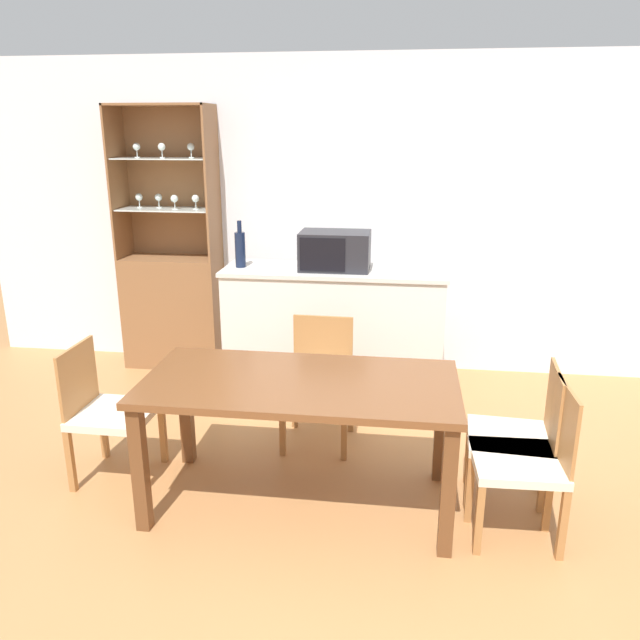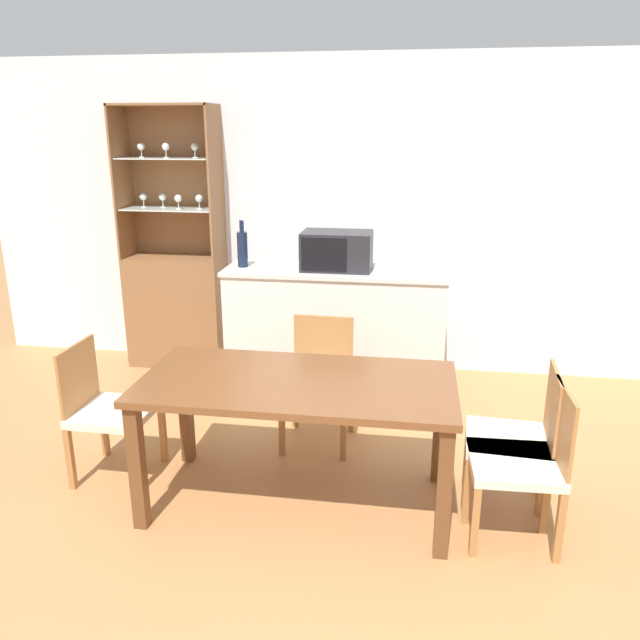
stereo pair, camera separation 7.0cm
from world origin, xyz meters
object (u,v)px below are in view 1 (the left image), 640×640
at_px(dining_chair_side_right_near, 526,460).
at_px(wine_bottle, 240,249).
at_px(dining_table, 300,397).
at_px(dining_chair_side_right_far, 518,437).
at_px(dining_chair_head_far, 319,381).
at_px(dining_chair_side_left_far, 108,412).
at_px(display_cabinet, 173,293).
at_px(microwave, 335,251).

relative_size(dining_chair_side_right_near, wine_bottle, 2.33).
height_order(dining_table, dining_chair_side_right_far, dining_chair_side_right_far).
relative_size(dining_chair_head_far, dining_chair_side_left_far, 1.00).
height_order(dining_table, dining_chair_side_right_near, dining_chair_side_right_near).
xyz_separation_m(dining_table, dining_chair_side_left_far, (-1.15, 0.12, -0.22)).
height_order(display_cabinet, dining_chair_side_right_near, display_cabinet).
relative_size(dining_chair_side_right_far, wine_bottle, 2.33).
distance_m(dining_chair_head_far, wine_bottle, 1.24).
height_order(dining_chair_side_right_near, wine_bottle, wine_bottle).
relative_size(dining_chair_side_right_far, dining_chair_side_left_far, 1.00).
height_order(dining_chair_head_far, dining_chair_side_left_far, same).
xyz_separation_m(dining_chair_side_left_far, microwave, (1.17, 1.37, 0.72)).
bearing_deg(wine_bottle, dining_chair_side_left_far, -108.81).
xyz_separation_m(dining_table, wine_bottle, (-0.69, 1.47, 0.50)).
bearing_deg(dining_chair_side_right_far, wine_bottle, 57.72).
distance_m(dining_chair_side_left_far, microwave, 1.94).
bearing_deg(dining_chair_side_right_far, dining_chair_side_right_near, -175.95).
distance_m(display_cabinet, dining_chair_side_right_far, 3.19).
bearing_deg(display_cabinet, dining_chair_side_right_near, -39.01).
bearing_deg(microwave, dining_chair_side_left_far, -130.37).
distance_m(dining_chair_side_right_far, dining_chair_side_left_far, 2.31).
distance_m(dining_chair_head_far, dining_chair_side_right_near, 1.43).
distance_m(dining_chair_side_right_near, microwave, 2.10).
bearing_deg(dining_table, dining_chair_side_left_far, 173.95).
distance_m(dining_chair_side_right_near, wine_bottle, 2.54).
height_order(dining_chair_side_right_far, dining_chair_side_left_far, same).
xyz_separation_m(dining_chair_head_far, dining_chair_side_right_far, (1.15, -0.62, 0.00)).
xyz_separation_m(display_cabinet, dining_chair_side_right_near, (2.58, -2.09, -0.22)).
xyz_separation_m(dining_table, dining_chair_side_right_near, (1.15, -0.12, -0.22)).
xyz_separation_m(display_cabinet, dining_chair_head_far, (1.43, -1.24, -0.22)).
xyz_separation_m(dining_chair_side_right_near, dining_chair_side_left_far, (-2.31, 0.24, 0.00)).
relative_size(dining_chair_side_right_far, microwave, 1.60).
height_order(display_cabinet, microwave, display_cabinet).
distance_m(dining_chair_side_right_far, wine_bottle, 2.40).
bearing_deg(dining_chair_head_far, wine_bottle, -45.58).
height_order(dining_table, dining_chair_side_left_far, dining_chair_side_left_far).
bearing_deg(dining_chair_side_right_near, dining_chair_side_left_far, 82.16).
xyz_separation_m(dining_chair_side_right_near, microwave, (-1.14, 1.61, 0.72)).
relative_size(microwave, wine_bottle, 1.46).
height_order(dining_chair_head_far, microwave, microwave).
bearing_deg(dining_chair_side_left_far, dining_chair_side_right_far, 90.72).
xyz_separation_m(dining_table, microwave, (0.01, 1.49, 0.50)).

